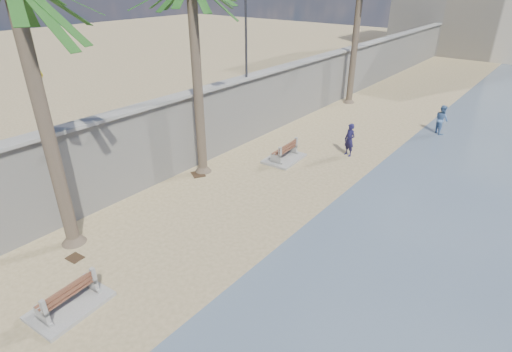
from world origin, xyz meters
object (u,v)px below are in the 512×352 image
Objects in this scene: bench_near at (68,297)px; person_b at (442,118)px; person_a at (350,138)px; bench_far at (284,152)px.

person_b reaches higher than bench_near.
person_b is (3.97, 20.94, 0.56)m from bench_near.
person_b is at bearing 86.35° from person_a.
person_a is at bearing 85.14° from bench_near.
person_a reaches higher than person_b.
person_a is (1.24, 14.58, 0.61)m from bench_near.
bench_far reaches higher than bench_near.
bench_far is at bearing 103.51° from person_b.
bench_far is (-1.06, 12.07, 0.02)m from bench_near.
person_a is 6.92m from person_b.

